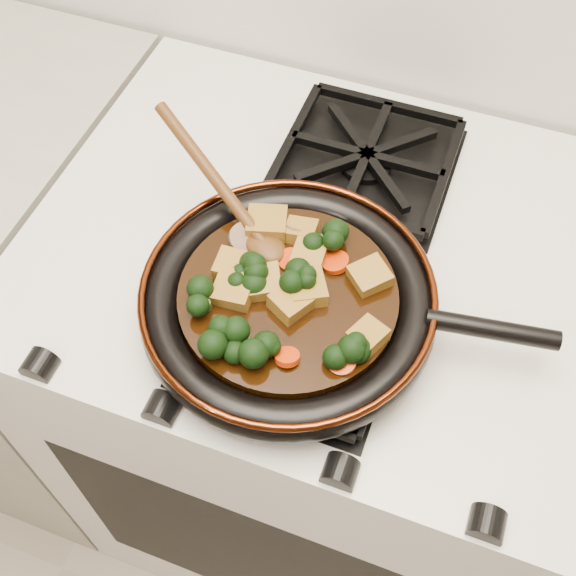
% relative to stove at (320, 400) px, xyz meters
% --- Properties ---
extents(stove, '(0.76, 0.60, 0.90)m').
position_rel_stove_xyz_m(stove, '(0.00, 0.00, 0.00)').
color(stove, silver).
rests_on(stove, ground).
extents(burner_grate_front, '(0.23, 0.23, 0.03)m').
position_rel_stove_xyz_m(burner_grate_front, '(0.00, -0.14, 0.46)').
color(burner_grate_front, black).
rests_on(burner_grate_front, stove).
extents(burner_grate_back, '(0.23, 0.23, 0.03)m').
position_rel_stove_xyz_m(burner_grate_back, '(0.00, 0.14, 0.46)').
color(burner_grate_back, black).
rests_on(burner_grate_back, stove).
extents(skillet, '(0.46, 0.33, 0.05)m').
position_rel_stove_xyz_m(skillet, '(-0.01, -0.13, 0.49)').
color(skillet, black).
rests_on(skillet, burner_grate_front).
extents(braising_sauce, '(0.24, 0.24, 0.02)m').
position_rel_stove_xyz_m(braising_sauce, '(-0.01, -0.13, 0.50)').
color(braising_sauce, black).
rests_on(braising_sauce, skillet).
extents(tofu_cube_0, '(0.06, 0.06, 0.03)m').
position_rel_stove_xyz_m(tofu_cube_0, '(0.01, -0.12, 0.52)').
color(tofu_cube_0, olive).
rests_on(tofu_cube_0, braising_sauce).
extents(tofu_cube_1, '(0.05, 0.05, 0.03)m').
position_rel_stove_xyz_m(tofu_cube_1, '(-0.07, -0.15, 0.52)').
color(tofu_cube_1, olive).
rests_on(tofu_cube_1, braising_sauce).
extents(tofu_cube_2, '(0.04, 0.04, 0.02)m').
position_rel_stove_xyz_m(tofu_cube_2, '(-0.01, -0.07, 0.52)').
color(tofu_cube_2, olive).
rests_on(tofu_cube_2, braising_sauce).
extents(tofu_cube_3, '(0.05, 0.06, 0.02)m').
position_rel_stove_xyz_m(tofu_cube_3, '(0.07, -0.08, 0.52)').
color(tofu_cube_3, olive).
rests_on(tofu_cube_3, braising_sauce).
extents(tofu_cube_4, '(0.06, 0.05, 0.03)m').
position_rel_stove_xyz_m(tofu_cube_4, '(-0.07, -0.05, 0.52)').
color(tofu_cube_4, olive).
rests_on(tofu_cube_4, braising_sauce).
extents(tofu_cube_5, '(0.04, 0.04, 0.02)m').
position_rel_stove_xyz_m(tofu_cube_5, '(-0.03, -0.05, 0.52)').
color(tofu_cube_5, olive).
rests_on(tofu_cube_5, braising_sauce).
extents(tofu_cube_6, '(0.05, 0.06, 0.03)m').
position_rel_stove_xyz_m(tofu_cube_6, '(-0.00, -0.14, 0.52)').
color(tofu_cube_6, olive).
rests_on(tofu_cube_6, braising_sauce).
extents(tofu_cube_7, '(0.05, 0.05, 0.02)m').
position_rel_stove_xyz_m(tofu_cube_7, '(-0.07, -0.14, 0.52)').
color(tofu_cube_7, olive).
rests_on(tofu_cube_7, braising_sauce).
extents(tofu_cube_8, '(0.06, 0.06, 0.03)m').
position_rel_stove_xyz_m(tofu_cube_8, '(-0.04, -0.13, 0.52)').
color(tofu_cube_8, olive).
rests_on(tofu_cube_8, braising_sauce).
extents(tofu_cube_9, '(0.04, 0.05, 0.02)m').
position_rel_stove_xyz_m(tofu_cube_9, '(0.09, -0.15, 0.52)').
color(tofu_cube_9, olive).
rests_on(tofu_cube_9, braising_sauce).
extents(tofu_cube_10, '(0.04, 0.04, 0.02)m').
position_rel_stove_xyz_m(tofu_cube_10, '(-0.08, -0.12, 0.52)').
color(tofu_cube_10, olive).
rests_on(tofu_cube_10, braising_sauce).
extents(broccoli_floret_0, '(0.08, 0.08, 0.07)m').
position_rel_stove_xyz_m(broccoli_floret_0, '(-0.06, -0.13, 0.52)').
color(broccoli_floret_0, black).
rests_on(broccoli_floret_0, braising_sauce).
extents(broccoli_floret_1, '(0.09, 0.08, 0.07)m').
position_rel_stove_xyz_m(broccoli_floret_1, '(-0.01, -0.12, 0.52)').
color(broccoli_floret_1, black).
rests_on(broccoli_floret_1, braising_sauce).
extents(broccoli_floret_2, '(0.09, 0.09, 0.07)m').
position_rel_stove_xyz_m(broccoli_floret_2, '(-0.01, -0.21, 0.52)').
color(broccoli_floret_2, black).
rests_on(broccoli_floret_2, braising_sauce).
extents(broccoli_floret_3, '(0.07, 0.08, 0.06)m').
position_rel_stove_xyz_m(broccoli_floret_3, '(0.07, -0.18, 0.52)').
color(broccoli_floret_3, black).
rests_on(broccoli_floret_3, braising_sauce).
extents(broccoli_floret_4, '(0.08, 0.08, 0.06)m').
position_rel_stove_xyz_m(broccoli_floret_4, '(0.00, -0.05, 0.52)').
color(broccoli_floret_4, black).
rests_on(broccoli_floret_4, braising_sauce).
extents(broccoli_floret_5, '(0.06, 0.07, 0.06)m').
position_rel_stove_xyz_m(broccoli_floret_5, '(-0.09, -0.18, 0.52)').
color(broccoli_floret_5, black).
rests_on(broccoli_floret_5, braising_sauce).
extents(broccoli_floret_6, '(0.08, 0.09, 0.07)m').
position_rel_stove_xyz_m(broccoli_floret_6, '(-0.05, -0.21, 0.52)').
color(broccoli_floret_6, black).
rests_on(broccoli_floret_6, braising_sauce).
extents(carrot_coin_0, '(0.03, 0.03, 0.02)m').
position_rel_stove_xyz_m(carrot_coin_0, '(0.07, -0.19, 0.51)').
color(carrot_coin_0, red).
rests_on(carrot_coin_0, braising_sauce).
extents(carrot_coin_1, '(0.03, 0.03, 0.02)m').
position_rel_stove_xyz_m(carrot_coin_1, '(-0.03, -0.09, 0.51)').
color(carrot_coin_1, red).
rests_on(carrot_coin_1, braising_sauce).
extents(carrot_coin_2, '(0.03, 0.03, 0.02)m').
position_rel_stove_xyz_m(carrot_coin_2, '(0.00, -0.13, 0.51)').
color(carrot_coin_2, red).
rests_on(carrot_coin_2, braising_sauce).
extents(carrot_coin_3, '(0.03, 0.03, 0.01)m').
position_rel_stove_xyz_m(carrot_coin_3, '(0.02, -0.07, 0.51)').
color(carrot_coin_3, red).
rests_on(carrot_coin_3, braising_sauce).
extents(carrot_coin_4, '(0.03, 0.03, 0.02)m').
position_rel_stove_xyz_m(carrot_coin_4, '(0.01, -0.20, 0.51)').
color(carrot_coin_4, red).
rests_on(carrot_coin_4, braising_sauce).
extents(mushroom_slice_0, '(0.05, 0.05, 0.02)m').
position_rel_stove_xyz_m(mushroom_slice_0, '(-0.04, -0.21, 0.52)').
color(mushroom_slice_0, brown).
rests_on(mushroom_slice_0, braising_sauce).
extents(mushroom_slice_1, '(0.04, 0.04, 0.03)m').
position_rel_stove_xyz_m(mushroom_slice_1, '(-0.03, -0.04, 0.52)').
color(mushroom_slice_1, brown).
rests_on(mushroom_slice_1, braising_sauce).
extents(mushroom_slice_2, '(0.05, 0.05, 0.03)m').
position_rel_stove_xyz_m(mushroom_slice_2, '(-0.08, -0.08, 0.52)').
color(mushroom_slice_2, brown).
rests_on(mushroom_slice_2, braising_sauce).
extents(wooden_spoon, '(0.13, 0.09, 0.21)m').
position_rel_stove_xyz_m(wooden_spoon, '(-0.10, -0.05, 0.53)').
color(wooden_spoon, '#4E2C10').
rests_on(wooden_spoon, braising_sauce).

